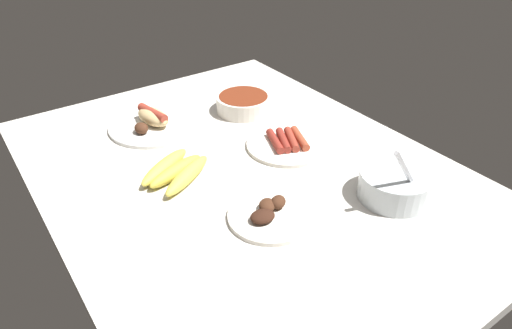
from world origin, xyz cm
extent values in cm
cube|color=silver|center=(0.00, 0.00, -1.50)|extent=(120.00, 90.00, 3.00)
cylinder|color=silver|center=(28.20, 20.98, 3.13)|extent=(15.95, 15.95, 6.26)
cylinder|color=beige|center=(28.20, 20.98, 4.38)|extent=(14.04, 14.04, 2.82)
cube|color=#B7B7BC|center=(31.79, 18.99, 9.18)|extent=(1.00, 10.11, 13.39)
cylinder|color=white|center=(-26.33, 17.51, 2.42)|extent=(16.11, 16.11, 4.84)
cylinder|color=maroon|center=(-26.33, 17.51, 4.44)|extent=(14.50, 14.50, 1.00)
cylinder|color=white|center=(18.37, -5.77, 0.50)|extent=(18.07, 18.07, 1.00)
ellipsoid|color=#472819|center=(16.82, -5.50, 2.12)|extent=(5.59, 5.51, 2.25)
ellipsoid|color=#472819|center=(17.43, -3.07, 2.29)|extent=(4.67, 4.95, 2.59)
ellipsoid|color=#381E14|center=(19.12, -8.35, 2.05)|extent=(5.05, 5.90, 2.09)
ellipsoid|color=#E5D14C|center=(-9.69, -16.35, 1.71)|extent=(11.57, 16.95, 3.42)
ellipsoid|color=gold|center=(-6.58, -14.97, 1.68)|extent=(8.55, 16.64, 3.35)
ellipsoid|color=#E5D14C|center=(-3.48, -13.59, 1.67)|extent=(12.12, 16.94, 3.34)
cylinder|color=white|center=(-2.42, 15.29, 0.50)|extent=(21.51, 21.51, 1.00)
cylinder|color=maroon|center=(-3.70, 12.18, 2.02)|extent=(10.43, 5.59, 2.04)
cylinder|color=maroon|center=(-2.85, 14.25, 2.02)|extent=(10.25, 6.32, 2.04)
cylinder|color=#9E3828|center=(-1.99, 16.33, 2.02)|extent=(10.22, 6.42, 2.04)
cylinder|color=#AD472D|center=(-1.14, 18.40, 2.02)|extent=(10.42, 5.65, 2.04)
cylinder|color=white|center=(-32.51, -8.68, 0.50)|extent=(25.20, 25.20, 1.00)
ellipsoid|color=#DBB77A|center=(-32.51, -8.68, 3.20)|extent=(12.51, 8.17, 4.40)
cylinder|color=#9E3828|center=(-32.51, -8.68, 4.41)|extent=(11.24, 4.53, 2.40)
ellipsoid|color=#472819|center=(-29.65, -13.58, 2.40)|extent=(4.57, 3.81, 2.80)
camera|label=1|loc=(77.80, -51.43, 62.35)|focal=32.33mm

